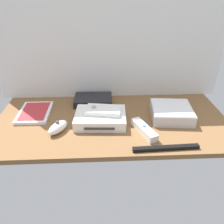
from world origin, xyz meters
TOP-DOWN VIEW (x-y plane):
  - ground_plane at (0.00, 0.00)cm, footprint 100.00×48.00cm
  - back_wall at (0.00, 24.60)cm, footprint 110.00×1.20cm
  - game_console at (-4.96, -1.60)cm, footprint 21.86×17.39cm
  - mini_computer at (25.91, 0.89)cm, footprint 18.50×18.50cm
  - game_case at (-34.51, 7.00)cm, footprint 13.68×19.05cm
  - network_router at (-8.35, 16.15)cm, footprint 18.32×12.75cm
  - remote_wand at (12.11, -10.25)cm, footprint 8.81×15.08cm
  - remote_nunchuk at (-21.76, -7.72)cm, footprint 9.10×10.79cm
  - remote_classic_pad at (-3.68, -0.89)cm, footprint 15.47×10.14cm
  - sensor_bar at (18.21, -20.90)cm, footprint 24.05×2.74cm

SIDE VIEW (x-z plane):
  - ground_plane at x=0.00cm, z-range -2.00..0.00cm
  - sensor_bar at x=18.21cm, z-range 0.00..1.40cm
  - game_case at x=-34.51cm, z-range -0.02..1.54cm
  - remote_wand at x=12.11cm, z-range -0.19..3.21cm
  - network_router at x=-8.35cm, z-range 0.00..3.40cm
  - remote_nunchuk at x=-21.76cm, z-range -0.51..4.59cm
  - game_console at x=-4.96cm, z-range 0.00..4.40cm
  - mini_computer at x=25.91cm, z-range -0.01..5.29cm
  - remote_classic_pad at x=-3.68cm, z-range 4.21..6.61cm
  - back_wall at x=0.00cm, z-range 0.00..64.00cm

